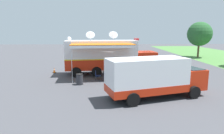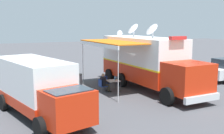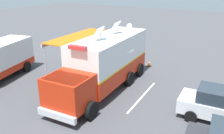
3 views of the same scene
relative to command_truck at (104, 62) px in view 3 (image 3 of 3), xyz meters
The scene contains 11 objects.
ground_plane 2.09m from the command_truck, 87.96° to the right, with size 100.00×100.00×0.00m, color #47474C.
lot_stripe 3.37m from the command_truck, behind, with size 0.12×4.80×0.01m, color silver.
command_truck is the anchor object (origin of this frame).
folding_table 2.75m from the command_truck, ahead, with size 0.86×0.86×0.73m.
water_bottle 2.54m from the command_truck, ahead, with size 0.07×0.07×0.22m.
folding_chair_at_table 3.53m from the command_truck, ahead, with size 0.52×0.52×0.87m.
folding_chair_beside_table 3.22m from the command_truck, 22.56° to the right, with size 0.52×0.52×0.87m.
seated_responder 3.30m from the command_truck, ahead, with size 0.68×0.58×1.25m.
trash_bin 5.07m from the command_truck, 30.92° to the right, with size 0.57×0.57×0.91m.
traffic_cone 6.13m from the command_truck, 97.32° to the right, with size 0.36×0.36×0.58m.
car_behind_truck 7.41m from the command_truck, behind, with size 4.32×2.26×1.76m.
Camera 3 is at (-8.47, 13.19, 6.98)m, focal length 38.31 mm.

